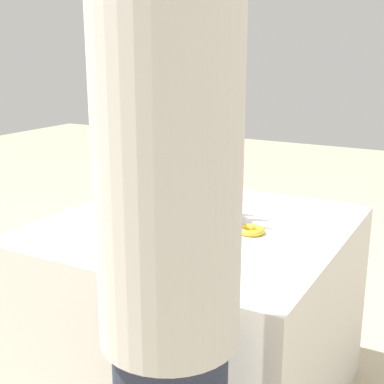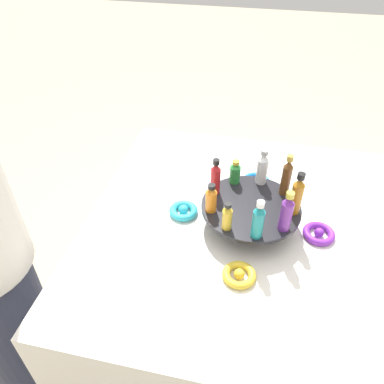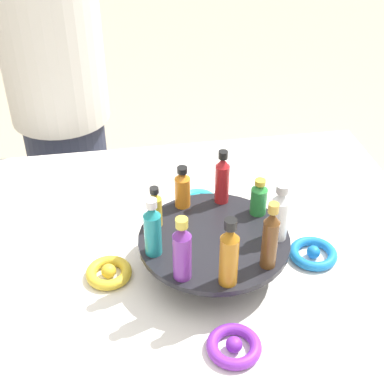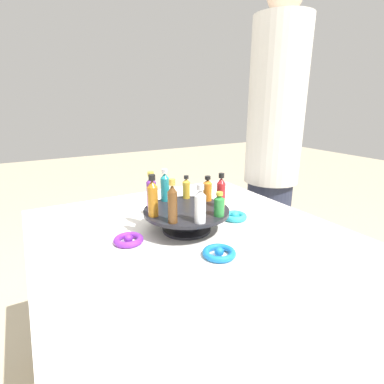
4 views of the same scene
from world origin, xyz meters
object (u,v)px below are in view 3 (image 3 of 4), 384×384
(bottle_red, at_px, (222,179))
(bottle_gold, at_px, (155,208))
(ribbon_bow_teal, at_px, (198,202))
(bottle_purple, at_px, (182,251))
(bottle_clear, at_px, (280,214))
(display_stand, at_px, (214,247))
(ribbon_bow_gold, at_px, (109,272))
(ribbon_bow_purple, at_px, (234,346))
(bottle_teal, at_px, (153,229))
(ribbon_bow_blue, at_px, (313,253))
(bottle_amber, at_px, (231,254))
(bottle_brown, at_px, (270,238))
(bottle_green, at_px, (259,198))
(bottle_orange, at_px, (182,188))
(person_figure, at_px, (55,71))

(bottle_red, bearing_deg, bottle_gold, -158.61)
(ribbon_bow_teal, bearing_deg, bottle_purple, -105.05)
(bottle_clear, bearing_deg, bottle_gold, 161.39)
(display_stand, distance_m, bottle_purple, 0.16)
(ribbon_bow_gold, bearing_deg, ribbon_bow_purple, -46.51)
(ribbon_bow_purple, height_order, ribbon_bow_teal, ribbon_bow_teal)
(bottle_teal, distance_m, ribbon_bow_blue, 0.37)
(display_stand, height_order, bottle_amber, bottle_amber)
(bottle_clear, distance_m, ribbon_bow_teal, 0.30)
(bottle_clear, distance_m, ribbon_bow_blue, 0.16)
(bottle_amber, distance_m, ribbon_bow_blue, 0.29)
(bottle_gold, bearing_deg, bottle_red, 21.39)
(bottle_brown, relative_size, bottle_green, 1.72)
(bottle_teal, bearing_deg, display_stand, 11.39)
(bottle_brown, xyz_separation_m, bottle_orange, (-0.13, 0.22, -0.02))
(display_stand, bearing_deg, bottle_green, 31.39)
(bottle_purple, relative_size, ribbon_bow_teal, 1.40)
(bottle_orange, bearing_deg, bottle_red, 1.39)
(bottle_teal, relative_size, bottle_amber, 0.88)
(bottle_brown, distance_m, bottle_red, 0.22)
(bottle_green, xyz_separation_m, ribbon_bow_teal, (-0.10, 0.15, -0.11))
(bottle_teal, height_order, bottle_orange, bottle_teal)
(ribbon_bow_purple, bearing_deg, bottle_green, 68.03)
(bottle_gold, relative_size, ribbon_bow_purple, 0.93)
(ribbon_bow_purple, xyz_separation_m, ribbon_bow_blue, (0.23, 0.22, -0.00))
(bottle_gold, height_order, bottle_brown, bottle_brown)
(bottle_brown, bearing_deg, bottle_purple, -178.61)
(display_stand, distance_m, ribbon_bow_blue, 0.23)
(ribbon_bow_blue, relative_size, person_figure, 0.06)
(ribbon_bow_purple, bearing_deg, ribbon_bow_teal, 88.49)
(bottle_brown, xyz_separation_m, bottle_green, (0.02, 0.16, -0.03))
(bottle_teal, relative_size, bottle_clear, 1.00)
(bottle_red, distance_m, ribbon_bow_purple, 0.37)
(bottle_teal, xyz_separation_m, bottle_orange, (0.08, 0.15, -0.01))
(bottle_brown, relative_size, ribbon_bow_gold, 1.51)
(bottle_amber, height_order, ribbon_bow_gold, bottle_amber)
(bottle_amber, distance_m, person_figure, 0.95)
(bottle_gold, relative_size, bottle_amber, 0.64)
(bottle_orange, bearing_deg, person_figure, 115.19)
(bottle_brown, height_order, ribbon_bow_blue, bottle_brown)
(bottle_red, relative_size, ribbon_bow_blue, 1.23)
(bottle_red, height_order, ribbon_bow_teal, bottle_red)
(bottle_clear, bearing_deg, bottle_purple, -158.61)
(display_stand, bearing_deg, bottle_brown, -48.61)
(ribbon_bow_blue, bearing_deg, display_stand, 178.49)
(bottle_green, height_order, person_figure, person_figure)
(bottle_gold, height_order, bottle_amber, bottle_amber)
(bottle_gold, relative_size, ribbon_bow_teal, 0.97)
(display_stand, relative_size, bottle_teal, 2.44)
(bottle_clear, relative_size, bottle_green, 1.51)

